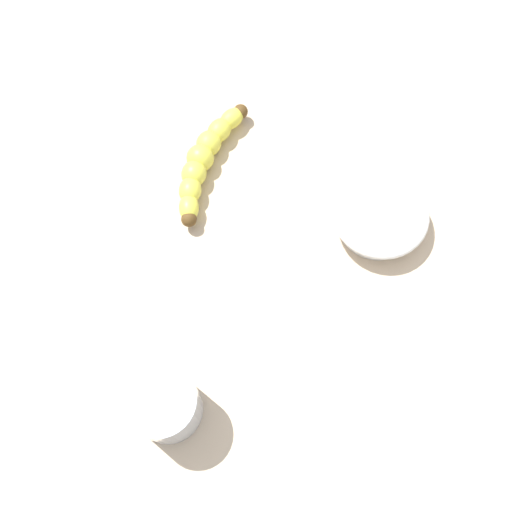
{
  "coord_description": "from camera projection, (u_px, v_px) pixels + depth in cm",
  "views": [
    {
      "loc": [
        3.46,
        -24.98,
        79.5
      ],
      "look_at": [
        3.43,
        3.36,
        5.0
      ],
      "focal_mm": 43.35,
      "sensor_mm": 36.0,
      "label": 1
    }
  ],
  "objects": [
    {
      "name": "wooden_tabletop",
      "position": [
        230.0,
        289.0,
        0.82
      ],
      "size": [
        120.0,
        120.0,
        3.0
      ],
      "primitive_type": "cube",
      "color": "#C8AF90",
      "rests_on": "ground"
    },
    {
      "name": "ceramic_bowl",
      "position": [
        379.0,
        217.0,
        0.81
      ],
      "size": [
        12.82,
        12.82,
        3.77
      ],
      "color": "white",
      "rests_on": "wooden_tabletop"
    },
    {
      "name": "banana",
      "position": [
        205.0,
        160.0,
        0.85
      ],
      "size": [
        9.45,
        18.89,
        3.8
      ],
      "rotation": [
        0.0,
        0.0,
        4.33
      ],
      "color": "#E3DD46",
      "rests_on": "wooden_tabletop"
    },
    {
      "name": "smoothie_glass",
      "position": [
        165.0,
        405.0,
        0.71
      ],
      "size": [
        8.23,
        8.23,
        8.61
      ],
      "color": "silver",
      "rests_on": "wooden_tabletop"
    }
  ]
}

